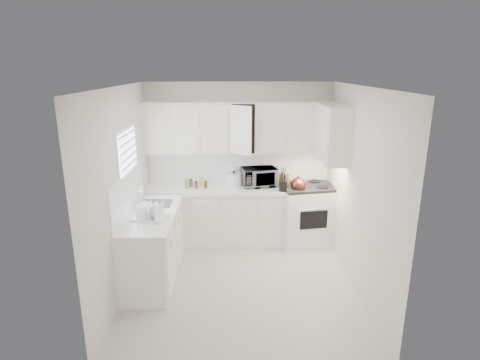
{
  "coord_description": "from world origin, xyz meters",
  "views": [
    {
      "loc": [
        -0.11,
        -4.74,
        2.83
      ],
      "look_at": [
        0.0,
        0.7,
        1.25
      ],
      "focal_mm": 29.39,
      "sensor_mm": 36.0,
      "label": 1
    }
  ],
  "objects_px": {
    "rice_cooker": "(234,178)",
    "dish_rack": "(149,211)",
    "microwave": "(259,175)",
    "tea_kettle": "(298,183)",
    "stove": "(306,206)",
    "utensil_crock": "(283,179)"
  },
  "relations": [
    {
      "from": "dish_rack",
      "to": "utensil_crock",
      "type": "bearing_deg",
      "value": 44.66
    },
    {
      "from": "utensil_crock",
      "to": "microwave",
      "type": "bearing_deg",
      "value": 141.81
    },
    {
      "from": "tea_kettle",
      "to": "stove",
      "type": "bearing_deg",
      "value": 49.65
    },
    {
      "from": "rice_cooker",
      "to": "utensil_crock",
      "type": "height_order",
      "value": "utensil_crock"
    },
    {
      "from": "stove",
      "to": "microwave",
      "type": "bearing_deg",
      "value": 162.0
    },
    {
      "from": "tea_kettle",
      "to": "utensil_crock",
      "type": "relative_size",
      "value": 0.7
    },
    {
      "from": "microwave",
      "to": "rice_cooker",
      "type": "height_order",
      "value": "microwave"
    },
    {
      "from": "stove",
      "to": "tea_kettle",
      "type": "height_order",
      "value": "stove"
    },
    {
      "from": "tea_kettle",
      "to": "rice_cooker",
      "type": "xyz_separation_m",
      "value": [
        -1.0,
        0.29,
        0.01
      ]
    },
    {
      "from": "stove",
      "to": "rice_cooker",
      "type": "bearing_deg",
      "value": 164.04
    },
    {
      "from": "rice_cooker",
      "to": "dish_rack",
      "type": "relative_size",
      "value": 0.62
    },
    {
      "from": "dish_rack",
      "to": "microwave",
      "type": "bearing_deg",
      "value": 56.7
    },
    {
      "from": "stove",
      "to": "tea_kettle",
      "type": "relative_size",
      "value": 4.51
    },
    {
      "from": "microwave",
      "to": "rice_cooker",
      "type": "relative_size",
      "value": 2.12
    },
    {
      "from": "stove",
      "to": "dish_rack",
      "type": "relative_size",
      "value": 3.08
    },
    {
      "from": "tea_kettle",
      "to": "microwave",
      "type": "relative_size",
      "value": 0.52
    },
    {
      "from": "rice_cooker",
      "to": "utensil_crock",
      "type": "distance_m",
      "value": 0.82
    },
    {
      "from": "microwave",
      "to": "dish_rack",
      "type": "bearing_deg",
      "value": -149.16
    },
    {
      "from": "tea_kettle",
      "to": "microwave",
      "type": "xyz_separation_m",
      "value": [
        -0.6,
        0.27,
        0.06
      ]
    },
    {
      "from": "microwave",
      "to": "utensil_crock",
      "type": "bearing_deg",
      "value": -50.84
    },
    {
      "from": "microwave",
      "to": "rice_cooker",
      "type": "bearing_deg",
      "value": 164.97
    },
    {
      "from": "tea_kettle",
      "to": "microwave",
      "type": "height_order",
      "value": "microwave"
    }
  ]
}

